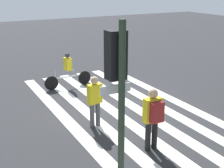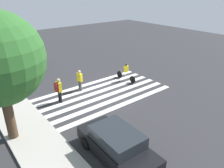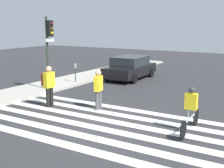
% 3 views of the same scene
% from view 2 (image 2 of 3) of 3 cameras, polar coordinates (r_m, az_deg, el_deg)
% --- Properties ---
extents(ground_plane, '(60.00, 60.00, 0.00)m').
position_cam_2_polar(ground_plane, '(17.01, -2.32, -2.50)').
color(ground_plane, '#2D2D30').
extents(sidewalk_curb, '(36.00, 2.50, 0.14)m').
position_cam_2_polar(sidewalk_curb, '(14.69, -22.62, -8.85)').
color(sidewalk_curb, '#ADA89E').
rests_on(sidewalk_curb, ground_plane).
extents(crosswalk_stripes, '(4.94, 10.00, 0.01)m').
position_cam_2_polar(crosswalk_stripes, '(17.01, -2.32, -2.49)').
color(crosswalk_stripes, silver).
rests_on(crosswalk_stripes, ground_plane).
extents(traffic_light, '(0.60, 0.50, 4.01)m').
position_cam_2_polar(traffic_light, '(16.55, -24.06, 5.12)').
color(traffic_light, '#283828').
rests_on(traffic_light, ground_plane).
extents(parking_meter, '(0.15, 0.15, 1.27)m').
position_cam_2_polar(parking_meter, '(19.35, -25.77, 1.48)').
color(parking_meter, '#283828').
rests_on(parking_meter, ground_plane).
extents(pedestrian_adult_blue_shirt, '(0.51, 0.29, 1.72)m').
position_cam_2_polar(pedestrian_adult_blue_shirt, '(17.27, -8.45, 1.23)').
color(pedestrian_adult_blue_shirt, '#4C4C51').
rests_on(pedestrian_adult_blue_shirt, ground_plane).
extents(pedestrian_adult_yellow_jacket, '(0.51, 0.43, 1.83)m').
position_cam_2_polar(pedestrian_adult_yellow_jacket, '(15.73, -13.79, -1.19)').
color(pedestrian_adult_yellow_jacket, black).
rests_on(pedestrian_adult_yellow_jacket, ground_plane).
extents(cyclist_mid_street, '(2.26, 0.41, 1.59)m').
position_cam_2_polar(cyclist_mid_street, '(19.12, 3.68, 3.38)').
color(cyclist_mid_street, black).
rests_on(cyclist_mid_street, ground_plane).
extents(car_parked_silver_sedan, '(4.55, 2.13, 1.47)m').
position_cam_2_polar(car_parked_silver_sedan, '(10.78, 1.26, -15.38)').
color(car_parked_silver_sedan, black).
rests_on(car_parked_silver_sedan, ground_plane).
extents(car_parked_dark_suv, '(4.49, 2.23, 1.50)m').
position_cam_2_polar(car_parked_dark_suv, '(22.92, -23.13, 4.73)').
color(car_parked_dark_suv, black).
rests_on(car_parked_dark_suv, ground_plane).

